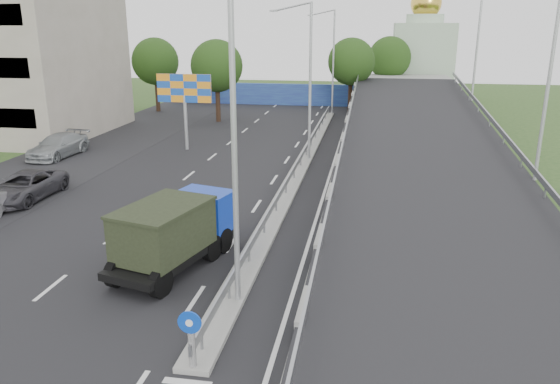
% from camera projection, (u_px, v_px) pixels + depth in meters
% --- Properties ---
extents(road_surface, '(26.00, 90.00, 0.04)m').
position_uv_depth(road_surface, '(241.00, 183.00, 31.86)').
color(road_surface, black).
rests_on(road_surface, ground).
extents(parking_strip, '(8.00, 90.00, 0.05)m').
position_uv_depth(parking_strip, '(38.00, 174.00, 33.94)').
color(parking_strip, black).
rests_on(parking_strip, ground).
extents(median, '(1.00, 44.00, 0.20)m').
position_uv_depth(median, '(301.00, 167.00, 35.12)').
color(median, gray).
rests_on(median, ground).
extents(overpass_ramp, '(10.00, 50.00, 3.50)m').
position_uv_depth(overpass_ramp, '(422.00, 146.00, 33.43)').
color(overpass_ramp, gray).
rests_on(overpass_ramp, ground).
extents(median_guardrail, '(0.09, 44.00, 0.71)m').
position_uv_depth(median_guardrail, '(301.00, 157.00, 34.92)').
color(median_guardrail, gray).
rests_on(median_guardrail, median).
extents(sign_bollard, '(0.64, 0.23, 1.67)m').
position_uv_depth(sign_bollard, '(191.00, 339.00, 14.29)').
color(sign_bollard, black).
rests_on(sign_bollard, median).
extents(lamp_post_near, '(2.74, 0.18, 10.08)m').
position_uv_depth(lamp_post_near, '(228.00, 132.00, 16.46)').
color(lamp_post_near, '#B2B5B7').
rests_on(lamp_post_near, median).
extents(lamp_post_mid, '(2.74, 0.18, 10.08)m').
position_uv_depth(lamp_post_mid, '(307.00, 74.00, 35.29)').
color(lamp_post_mid, '#B2B5B7').
rests_on(lamp_post_mid, median).
extents(lamp_post_far, '(2.74, 0.18, 10.08)m').
position_uv_depth(lamp_post_far, '(332.00, 56.00, 54.13)').
color(lamp_post_far, '#B2B5B7').
rests_on(lamp_post_far, median).
extents(blue_wall, '(30.00, 0.50, 2.40)m').
position_uv_depth(blue_wall, '(298.00, 95.00, 61.80)').
color(blue_wall, navy).
rests_on(blue_wall, ground).
extents(church, '(7.00, 7.00, 13.80)m').
position_uv_depth(church, '(422.00, 55.00, 65.88)').
color(church, '#B2CCAD').
rests_on(church, ground).
extents(billboard, '(4.00, 0.24, 5.50)m').
position_uv_depth(billboard, '(184.00, 93.00, 39.12)').
color(billboard, '#B2B5B7').
rests_on(billboard, ground).
extents(tree_left_mid, '(4.80, 4.80, 7.60)m').
position_uv_depth(tree_left_mid, '(217.00, 66.00, 50.28)').
color(tree_left_mid, black).
rests_on(tree_left_mid, ground).
extents(tree_median_far, '(4.80, 4.80, 7.60)m').
position_uv_depth(tree_median_far, '(351.00, 62.00, 55.90)').
color(tree_median_far, black).
rests_on(tree_median_far, ground).
extents(tree_left_far, '(4.80, 4.80, 7.60)m').
position_uv_depth(tree_left_far, '(155.00, 62.00, 56.27)').
color(tree_left_far, black).
rests_on(tree_left_far, ground).
extents(tree_ramp_far, '(4.80, 4.80, 7.60)m').
position_uv_depth(tree_ramp_far, '(390.00, 58.00, 61.85)').
color(tree_ramp_far, black).
rests_on(tree_ramp_far, ground).
extents(dump_truck, '(3.67, 6.40, 2.66)m').
position_uv_depth(dump_truck, '(176.00, 230.00, 20.63)').
color(dump_truck, black).
rests_on(dump_truck, ground).
extents(parked_car_c, '(2.44, 5.22, 1.44)m').
position_uv_depth(parked_car_c, '(25.00, 186.00, 28.73)').
color(parked_car_c, '#38363C').
rests_on(parked_car_c, ground).
extents(parked_car_d, '(2.54, 5.47, 1.55)m').
position_uv_depth(parked_car_d, '(58.00, 146.00, 38.01)').
color(parked_car_d, '#959A9D').
rests_on(parked_car_d, ground).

